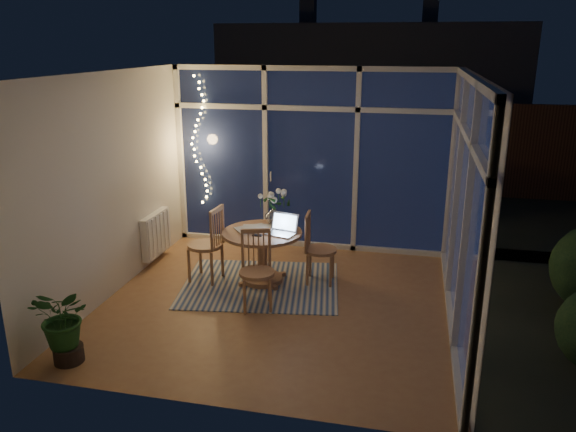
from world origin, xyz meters
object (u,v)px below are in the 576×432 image
object	(u,v)px
chair_right	(321,248)
laptop	(280,224)
chair_front	(257,271)
chair_left	(205,243)
dining_table	(262,257)
potted_plant	(65,326)
flower_vase	(274,215)

from	to	relation	value
chair_right	laptop	xyz separation A→B (m)	(-0.47, -0.19, 0.34)
chair_front	chair_left	bearing A→B (deg)	126.50
chair_left	chair_right	size ratio (longest dim) A/B	1.08
dining_table	laptop	bearing A→B (deg)	-10.90
chair_left	chair_right	bearing A→B (deg)	105.32
dining_table	potted_plant	xyz separation A→B (m)	(-1.31, -2.19, 0.04)
laptop	flower_vase	xyz separation A→B (m)	(-0.18, 0.40, -0.02)
dining_table	potted_plant	bearing A→B (deg)	-120.94
chair_left	flower_vase	xyz separation A→B (m)	(0.78, 0.45, 0.28)
chair_front	laptop	distance (m)	0.76
laptop	potted_plant	world-z (taller)	laptop
dining_table	chair_left	xyz separation A→B (m)	(-0.72, -0.10, 0.16)
chair_right	laptop	world-z (taller)	laptop
chair_left	potted_plant	xyz separation A→B (m)	(-0.60, -2.09, -0.12)
chair_right	chair_front	world-z (taller)	chair_right
chair_front	flower_vase	bearing A→B (deg)	76.20
potted_plant	chair_front	bearing A→B (deg)	45.72
dining_table	chair_right	size ratio (longest dim) A/B	1.08
chair_left	chair_right	distance (m)	1.45
chair_left	flower_vase	size ratio (longest dim) A/B	4.72
dining_table	laptop	size ratio (longest dim) A/B	2.79
dining_table	chair_left	world-z (taller)	chair_left
chair_left	flower_vase	bearing A→B (deg)	125.64
chair_left	chair_front	distance (m)	1.05
dining_table	flower_vase	bearing A→B (deg)	80.35
laptop	flower_vase	world-z (taller)	laptop
chair_right	flower_vase	xyz separation A→B (m)	(-0.65, 0.20, 0.32)
flower_vase	dining_table	bearing A→B (deg)	-99.65
potted_plant	dining_table	bearing A→B (deg)	59.06
potted_plant	flower_vase	bearing A→B (deg)	61.63
laptop	chair_front	bearing A→B (deg)	-84.51
chair_right	flower_vase	distance (m)	0.75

